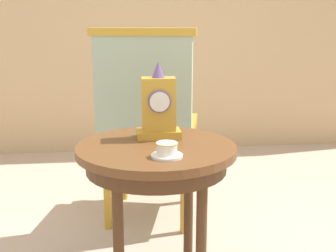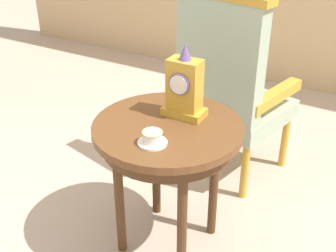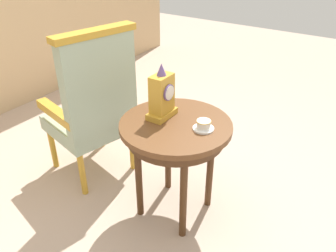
{
  "view_description": "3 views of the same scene",
  "coord_description": "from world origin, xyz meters",
  "px_view_note": "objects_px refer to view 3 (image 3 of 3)",
  "views": [
    {
      "loc": [
        -0.13,
        -1.77,
        1.18
      ],
      "look_at": [
        0.08,
        0.07,
        0.73
      ],
      "focal_mm": 47.08,
      "sensor_mm": 36.0,
      "label": 1
    },
    {
      "loc": [
        0.85,
        -1.48,
        1.61
      ],
      "look_at": [
        0.02,
        -0.03,
        0.67
      ],
      "focal_mm": 47.08,
      "sensor_mm": 36.0,
      "label": 2
    },
    {
      "loc": [
        -1.44,
        -0.95,
        1.66
      ],
      "look_at": [
        -0.01,
        0.02,
        0.65
      ],
      "focal_mm": 36.47,
      "sensor_mm": 36.0,
      "label": 3
    }
  ],
  "objects_px": {
    "teacup_left": "(204,125)",
    "mantel_clock": "(162,96)",
    "armchair": "(94,105)",
    "side_table": "(176,135)"
  },
  "relations": [
    {
      "from": "side_table",
      "to": "teacup_left",
      "type": "relative_size",
      "value": 5.53
    },
    {
      "from": "mantel_clock",
      "to": "armchair",
      "type": "xyz_separation_m",
      "value": [
        -0.01,
        0.58,
        -0.22
      ]
    },
    {
      "from": "side_table",
      "to": "mantel_clock",
      "type": "xyz_separation_m",
      "value": [
        0.02,
        0.11,
        0.22
      ]
    },
    {
      "from": "side_table",
      "to": "armchair",
      "type": "distance_m",
      "value": 0.69
    },
    {
      "from": "side_table",
      "to": "mantel_clock",
      "type": "relative_size",
      "value": 2.0
    },
    {
      "from": "teacup_left",
      "to": "mantel_clock",
      "type": "height_order",
      "value": "mantel_clock"
    },
    {
      "from": "teacup_left",
      "to": "mantel_clock",
      "type": "relative_size",
      "value": 0.36
    },
    {
      "from": "mantel_clock",
      "to": "side_table",
      "type": "bearing_deg",
      "value": -100.23
    },
    {
      "from": "teacup_left",
      "to": "mantel_clock",
      "type": "distance_m",
      "value": 0.3
    },
    {
      "from": "mantel_clock",
      "to": "armchair",
      "type": "distance_m",
      "value": 0.61
    }
  ]
}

